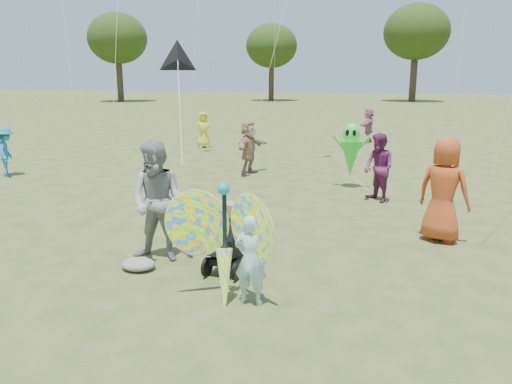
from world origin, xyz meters
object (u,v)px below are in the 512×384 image
(crowd_e, at_px, (379,168))
(child_girl, at_px, (251,260))
(crowd_g, at_px, (204,130))
(crowd_i, at_px, (6,152))
(alien_kite, at_px, (351,152))
(jogging_stroller, at_px, (231,231))
(crowd_d, at_px, (249,147))
(crowd_a, at_px, (444,190))
(butterfly_kite, at_px, (224,242))
(crowd_j, at_px, (368,125))
(adult_man, at_px, (158,202))

(crowd_e, bearing_deg, child_girl, -52.50)
(crowd_g, height_order, crowd_i, crowd_g)
(crowd_e, relative_size, alien_kite, 0.94)
(jogging_stroller, bearing_deg, crowd_d, 111.50)
(crowd_g, distance_m, jogging_stroller, 13.57)
(crowd_a, height_order, crowd_e, crowd_a)
(crowd_g, xyz_separation_m, jogging_stroller, (5.70, -12.31, -0.13))
(crowd_e, relative_size, butterfly_kite, 0.90)
(crowd_a, xyz_separation_m, crowd_g, (-8.89, 9.87, -0.20))
(crowd_a, height_order, crowd_g, crowd_a)
(crowd_j, height_order, alien_kite, alien_kite)
(crowd_a, relative_size, butterfly_kite, 1.04)
(butterfly_kite, bearing_deg, crowd_j, 88.65)
(child_girl, distance_m, crowd_e, 6.26)
(child_girl, distance_m, crowd_d, 8.96)
(adult_man, distance_m, crowd_a, 5.04)
(adult_man, relative_size, crowd_d, 1.20)
(crowd_e, height_order, crowd_j, crowd_e)
(adult_man, bearing_deg, crowd_a, 25.59)
(crowd_e, bearing_deg, adult_man, -73.09)
(child_girl, height_order, jogging_stroller, child_girl)
(crowd_g, xyz_separation_m, crowd_j, (6.42, 3.73, 0.02))
(adult_man, bearing_deg, crowd_j, 80.16)
(adult_man, bearing_deg, crowd_g, 107.10)
(alien_kite, bearing_deg, child_girl, -93.05)
(crowd_j, height_order, jogging_stroller, crowd_j)
(crowd_g, xyz_separation_m, alien_kite, (6.76, -5.92, 0.22))
(jogging_stroller, bearing_deg, crowd_i, 156.38)
(child_girl, relative_size, crowd_d, 0.75)
(child_girl, relative_size, jogging_stroller, 1.12)
(crowd_j, relative_size, alien_kite, 0.88)
(crowd_g, distance_m, crowd_i, 8.01)
(crowd_a, distance_m, alien_kite, 4.48)
(crowd_a, bearing_deg, jogging_stroller, 60.40)
(adult_man, distance_m, crowd_d, 7.47)
(crowd_d, bearing_deg, jogging_stroller, -151.96)
(child_girl, relative_size, crowd_j, 0.80)
(crowd_g, bearing_deg, alien_kite, -69.39)
(crowd_d, relative_size, alien_kite, 0.94)
(alien_kite, bearing_deg, jogging_stroller, -99.43)
(child_girl, distance_m, butterfly_kite, 0.41)
(crowd_d, distance_m, crowd_i, 7.26)
(adult_man, xyz_separation_m, crowd_g, (-4.46, 12.27, -0.24))
(crowd_e, xyz_separation_m, butterfly_kite, (-1.57, -6.18, 0.01))
(crowd_i, bearing_deg, crowd_g, -58.88)
(crowd_g, relative_size, butterfly_kite, 0.82)
(child_girl, distance_m, crowd_i, 11.37)
(alien_kite, bearing_deg, crowd_a, -61.70)
(jogging_stroller, bearing_deg, butterfly_kite, -68.50)
(crowd_e, bearing_deg, butterfly_kite, -55.56)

